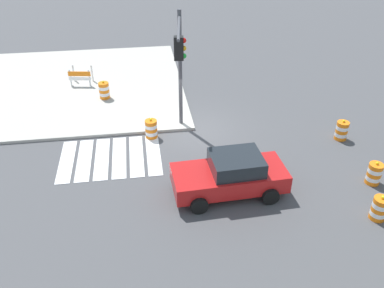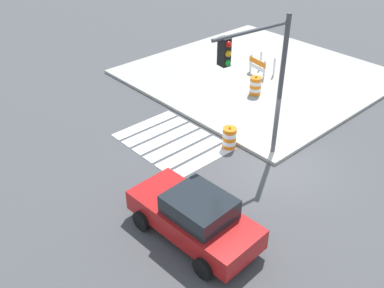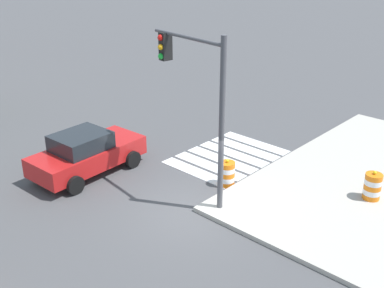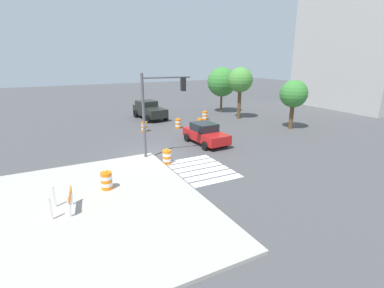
{
  "view_description": "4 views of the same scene",
  "coord_description": "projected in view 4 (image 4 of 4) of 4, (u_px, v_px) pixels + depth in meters",
  "views": [
    {
      "loc": [
        2.54,
        16.67,
        10.04
      ],
      "look_at": [
        0.57,
        2.99,
        1.17
      ],
      "focal_mm": 37.74,
      "sensor_mm": 36.0,
      "label": 1
    },
    {
      "loc": [
        -7.85,
        11.43,
        9.79
      ],
      "look_at": [
        1.73,
        2.73,
        1.39
      ],
      "focal_mm": 40.44,
      "sensor_mm": 36.0,
      "label": 2
    },
    {
      "loc": [
        -9.76,
        -8.97,
        8.13
      ],
      "look_at": [
        1.36,
        1.32,
        1.55
      ],
      "focal_mm": 44.63,
      "sensor_mm": 36.0,
      "label": 3
    },
    {
      "loc": [
        18.22,
        -6.25,
        6.55
      ],
      "look_at": [
        1.65,
        2.39,
        0.91
      ],
      "focal_mm": 26.74,
      "sensor_mm": 36.0,
      "label": 4
    }
  ],
  "objects": [
    {
      "name": "sidewalk_corner",
      "position": [
        67.0,
        214.0,
        12.36
      ],
      "size": [
        12.0,
        12.0,
        0.15
      ],
      "primitive_type": "cube",
      "color": "#ADA89E",
      "rests_on": "ground"
    },
    {
      "name": "traffic_barrel_median_far",
      "position": [
        144.0,
        127.0,
        26.4
      ],
      "size": [
        0.56,
        0.56,
        1.02
      ],
      "color": "orange",
      "rests_on": "ground"
    },
    {
      "name": "street_tree_streetside_near",
      "position": [
        240.0,
        80.0,
        31.04
      ],
      "size": [
        2.68,
        2.68,
        5.61
      ],
      "color": "brown",
      "rests_on": "ground"
    },
    {
      "name": "construction_barricade",
      "position": [
        67.0,
        199.0,
        12.33
      ],
      "size": [
        1.34,
        0.96,
        1.0
      ],
      "color": "silver",
      "rests_on": "sidewalk_corner"
    },
    {
      "name": "street_tree_streetside_far",
      "position": [
        294.0,
        94.0,
        26.68
      ],
      "size": [
        2.56,
        2.56,
        4.63
      ],
      "color": "brown",
      "rests_on": "ground"
    },
    {
      "name": "traffic_barrel_far_curb",
      "position": [
        178.0,
        124.0,
        27.68
      ],
      "size": [
        0.56,
        0.56,
        1.02
      ],
      "color": "orange",
      "rests_on": "ground"
    },
    {
      "name": "traffic_barrel_median_near",
      "position": [
        167.0,
        157.0,
        18.35
      ],
      "size": [
        0.56,
        0.56,
        1.02
      ],
      "color": "orange",
      "rests_on": "ground"
    },
    {
      "name": "traffic_barrel_crosswalk_end",
      "position": [
        205.0,
        116.0,
        31.49
      ],
      "size": [
        0.56,
        0.56,
        1.02
      ],
      "color": "orange",
      "rests_on": "ground"
    },
    {
      "name": "traffic_barrel_on_sidewalk",
      "position": [
        107.0,
        181.0,
        14.45
      ],
      "size": [
        0.56,
        0.56,
        1.02
      ],
      "color": "orange",
      "rests_on": "sidewalk_corner"
    },
    {
      "name": "crosswalk_stripes",
      "position": [
        201.0,
        169.0,
        17.53
      ],
      "size": [
        4.35,
        3.2,
        0.02
      ],
      "color": "silver",
      "rests_on": "ground"
    },
    {
      "name": "traffic_barrel_near_corner",
      "position": [
        200.0,
        123.0,
        27.79
      ],
      "size": [
        0.56,
        0.56,
        1.02
      ],
      "color": "orange",
      "rests_on": "ground"
    },
    {
      "name": "pickup_truck",
      "position": [
        149.0,
        110.0,
        32.0
      ],
      "size": [
        5.31,
        2.73,
        1.92
      ],
      "color": "black",
      "rests_on": "ground"
    },
    {
      "name": "sports_car",
      "position": [
        205.0,
        134.0,
        22.56
      ],
      "size": [
        4.38,
        2.29,
        1.63
      ],
      "color": "red",
      "rests_on": "ground"
    },
    {
      "name": "traffic_light_pole",
      "position": [
        160.0,
        100.0,
        18.61
      ],
      "size": [
        0.63,
        3.27,
        5.5
      ],
      "color": "#4C4C51",
      "rests_on": "sidewalk_corner"
    },
    {
      "name": "office_building_far",
      "position": [
        368.0,
        2.0,
        36.55
      ],
      "size": [
        14.3,
        10.43,
        26.84
      ],
      "primitive_type": "cube",
      "rotation": [
        0.0,
        0.0,
        -0.03
      ],
      "color": "#B2ADA8",
      "rests_on": "ground"
    },
    {
      "name": "street_tree_streetside_mid",
      "position": [
        222.0,
        82.0,
        34.96
      ],
      "size": [
        3.53,
        3.53,
        5.5
      ],
      "color": "brown",
      "rests_on": "ground"
    },
    {
      "name": "ground_plane",
      "position": [
        151.0,
        155.0,
        20.13
      ],
      "size": [
        120.0,
        120.0,
        0.0
      ],
      "primitive_type": "plane",
      "color": "#474749"
    }
  ]
}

